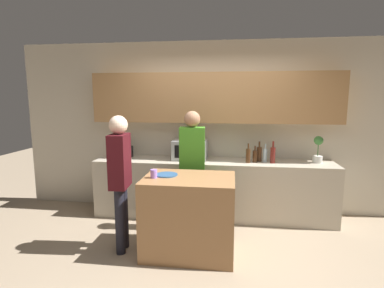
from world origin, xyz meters
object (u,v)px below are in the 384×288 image
object	(u,v)px
toaster	(124,152)
cup_0	(154,174)
bottle_0	(248,155)
bottle_2	(259,154)
bottle_3	(265,155)
plate_on_island	(167,175)
person_center	(192,160)
person_left	(120,172)
potted_plant	(318,149)
microwave	(190,150)
bottle_1	(255,156)
bottle_4	(273,155)

from	to	relation	value
toaster	cup_0	world-z (taller)	toaster
bottle_0	bottle_2	size ratio (longest dim) A/B	0.95
bottle_3	plate_on_island	distance (m)	1.69
cup_0	person_center	bearing A→B (deg)	63.99
toaster	person_left	world-z (taller)	person_left
potted_plant	bottle_2	size ratio (longest dim) A/B	1.31
microwave	bottle_1	xyz separation A→B (m)	(0.98, -0.10, -0.06)
microwave	person_left	size ratio (longest dim) A/B	0.32
bottle_0	cup_0	distance (m)	1.60
potted_plant	bottle_2	bearing A→B (deg)	-178.77
microwave	plate_on_island	xyz separation A→B (m)	(-0.12, -1.15, -0.10)
bottle_3	bottle_4	xyz separation A→B (m)	(0.10, -0.09, 0.02)
potted_plant	bottle_1	world-z (taller)	potted_plant
bottle_0	microwave	bearing A→B (deg)	171.19
bottle_0	bottle_1	bearing A→B (deg)	20.60
plate_on_island	cup_0	bearing A→B (deg)	-132.54
bottle_0	person_left	bearing A→B (deg)	-143.42
bottle_1	cup_0	world-z (taller)	bottle_1
plate_on_island	person_left	bearing A→B (deg)	-167.60
bottle_4	person_left	world-z (taller)	person_left
bottle_3	person_center	size ratio (longest dim) A/B	0.16
potted_plant	bottle_2	world-z (taller)	potted_plant
plate_on_island	cup_0	size ratio (longest dim) A/B	2.66
potted_plant	cup_0	distance (m)	2.49
toaster	bottle_1	size ratio (longest dim) A/B	1.06
bottle_2	cup_0	world-z (taller)	bottle_2
bottle_3	cup_0	size ratio (longest dim) A/B	2.73
plate_on_island	cup_0	xyz separation A→B (m)	(-0.12, -0.13, 0.04)
potted_plant	person_center	size ratio (longest dim) A/B	0.24
microwave	potted_plant	size ratio (longest dim) A/B	1.32
bottle_4	person_center	bearing A→B (deg)	-157.93
bottle_4	plate_on_island	bearing A→B (deg)	-142.51
plate_on_island	person_left	size ratio (longest dim) A/B	0.16
potted_plant	bottle_4	world-z (taller)	potted_plant
microwave	person_center	bearing A→B (deg)	-78.92
bottle_4	person_left	xyz separation A→B (m)	(-1.88, -1.15, -0.04)
person_center	bottle_3	bearing A→B (deg)	-156.63
potted_plant	person_left	size ratio (longest dim) A/B	0.24
person_center	person_left	bearing A→B (deg)	38.27
toaster	person_center	xyz separation A→B (m)	(1.18, -0.57, 0.01)
bottle_4	person_left	size ratio (longest dim) A/B	0.20
potted_plant	bottle_1	distance (m)	0.92
bottle_1	bottle_2	distance (m)	0.11
microwave	person_left	world-z (taller)	person_left
plate_on_island	bottle_4	bearing A→B (deg)	37.49
bottle_2	plate_on_island	size ratio (longest dim) A/B	1.16
plate_on_island	bottle_2	bearing A→B (deg)	44.26
bottle_2	cup_0	distance (m)	1.81
bottle_0	cup_0	size ratio (longest dim) A/B	2.93
person_center	cup_0	bearing A→B (deg)	59.56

